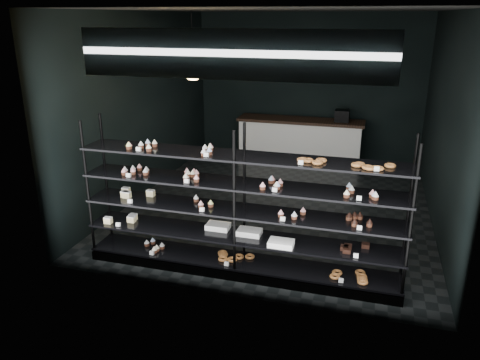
% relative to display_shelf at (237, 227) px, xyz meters
% --- Properties ---
extents(room, '(5.01, 6.01, 3.20)m').
position_rel_display_shelf_xyz_m(room, '(0.05, 2.45, 0.97)').
color(room, black).
rests_on(room, ground).
extents(display_shelf, '(4.00, 0.50, 1.91)m').
position_rel_display_shelf_xyz_m(display_shelf, '(0.00, 0.00, 0.00)').
color(display_shelf, black).
rests_on(display_shelf, room).
extents(signage, '(3.30, 0.05, 0.50)m').
position_rel_display_shelf_xyz_m(signage, '(0.05, -0.48, 2.12)').
color(signage, '#0D1F44').
rests_on(signage, room).
extents(pendant_lamp, '(0.32, 0.32, 0.89)m').
position_rel_display_shelf_xyz_m(pendant_lamp, '(-0.88, 0.91, 1.82)').
color(pendant_lamp, black).
rests_on(pendant_lamp, room).
extents(service_counter, '(2.74, 0.65, 1.23)m').
position_rel_display_shelf_xyz_m(service_counter, '(0.00, 4.95, -0.13)').
color(service_counter, white).
rests_on(service_counter, room).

